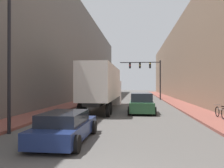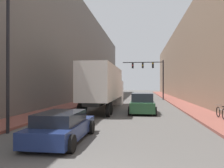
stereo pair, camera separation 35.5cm
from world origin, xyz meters
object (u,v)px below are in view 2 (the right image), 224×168
(sedan_car, at_px, (62,127))
(suv_car, at_px, (142,104))
(traffic_signal_gantry, at_px, (152,71))
(street_lamp, at_px, (8,29))
(semi_truck, at_px, (105,86))
(parked_bicycle, at_px, (221,113))

(sedan_car, height_order, suv_car, suv_car)
(traffic_signal_gantry, xyz_separation_m, street_lamp, (-8.11, -25.92, 0.55))
(suv_car, height_order, street_lamp, street_lamp)
(semi_truck, bearing_deg, parked_bicycle, -33.03)
(suv_car, relative_size, parked_bicycle, 2.52)
(semi_truck, height_order, suv_car, semi_truck)
(semi_truck, height_order, parked_bicycle, semi_truck)
(semi_truck, bearing_deg, sedan_car, -89.04)
(sedan_car, bearing_deg, suv_car, 71.04)
(traffic_signal_gantry, height_order, parked_bicycle, traffic_signal_gantry)
(sedan_car, bearing_deg, semi_truck, 90.96)
(traffic_signal_gantry, distance_m, parked_bicycle, 21.22)
(sedan_car, height_order, street_lamp, street_lamp)
(street_lamp, height_order, parked_bicycle, street_lamp)
(semi_truck, bearing_deg, suv_car, -33.80)
(semi_truck, bearing_deg, street_lamp, -105.00)
(street_lamp, xyz_separation_m, parked_bicycle, (11.68, 5.40, -4.58))
(parked_bicycle, bearing_deg, semi_truck, 146.97)
(semi_truck, xyz_separation_m, suv_car, (3.56, -2.38, -1.51))
(semi_truck, distance_m, suv_car, 4.54)
(parked_bicycle, bearing_deg, sedan_car, -142.74)
(semi_truck, height_order, traffic_signal_gantry, traffic_signal_gantry)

